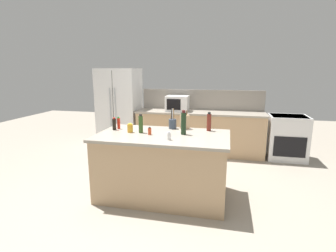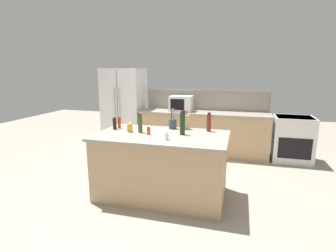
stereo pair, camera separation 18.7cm
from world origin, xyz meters
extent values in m
plane|color=gray|center=(0.00, 0.00, 0.00)|extent=(14.00, 14.00, 0.00)
cube|color=tan|center=(0.30, 2.20, 0.45)|extent=(2.78, 0.62, 0.90)
cube|color=#9E9384|center=(0.30, 2.20, 0.92)|extent=(2.82, 0.66, 0.04)
cube|color=gray|center=(0.30, 2.52, 1.17)|extent=(2.78, 0.03, 0.46)
cube|color=tan|center=(0.00, 0.00, 0.45)|extent=(1.82, 1.00, 0.90)
cube|color=#9E9384|center=(0.00, 0.00, 0.92)|extent=(1.88, 1.06, 0.04)
cube|color=white|center=(-1.61, 2.25, 0.94)|extent=(0.92, 0.72, 1.88)
cube|color=#2D2D2D|center=(-1.61, 1.89, 0.94)|extent=(0.01, 0.00, 1.78)
cylinder|color=#ADB2B7|center=(-1.67, 1.87, 0.94)|extent=(0.02, 0.02, 1.03)
cylinder|color=#ADB2B7|center=(-1.55, 1.87, 0.94)|extent=(0.02, 0.02, 1.03)
cube|color=white|center=(2.13, 2.20, 0.46)|extent=(0.76, 0.64, 0.92)
cube|color=black|center=(2.13, 1.88, 0.35)|extent=(0.61, 0.01, 0.41)
cube|color=black|center=(2.13, 2.20, 0.91)|extent=(0.68, 0.58, 0.02)
cube|color=white|center=(-0.21, 2.20, 1.11)|extent=(0.49, 0.38, 0.34)
cube|color=black|center=(-0.25, 2.01, 1.11)|extent=(0.30, 0.01, 0.24)
cube|color=tan|center=(0.25, 0.43, 1.05)|extent=(0.16, 0.15, 0.22)
cylinder|color=black|center=(0.22, 0.42, 1.20)|extent=(0.02, 0.02, 0.07)
cylinder|color=black|center=(0.25, 0.43, 1.20)|extent=(0.02, 0.02, 0.07)
cylinder|color=brown|center=(0.28, 0.45, 1.20)|extent=(0.02, 0.02, 0.07)
cylinder|color=#333D4C|center=(0.06, 0.40, 1.02)|extent=(0.12, 0.12, 0.15)
cylinder|color=olive|center=(0.08, 0.41, 1.17)|extent=(0.01, 0.05, 0.18)
cylinder|color=black|center=(0.04, 0.41, 1.17)|extent=(0.01, 0.05, 0.18)
cylinder|color=#B2B2B7|center=(0.06, 0.39, 1.17)|extent=(0.01, 0.03, 0.18)
cylinder|color=maroon|center=(0.63, 0.38, 1.07)|extent=(0.07, 0.07, 0.25)
cylinder|color=black|center=(0.63, 0.38, 1.21)|extent=(0.04, 0.04, 0.03)
cylinder|color=silver|center=(0.16, -0.27, 0.99)|extent=(0.05, 0.05, 0.09)
cylinder|color=#B2B2B7|center=(0.16, -0.27, 1.04)|extent=(0.03, 0.03, 0.02)
cylinder|color=#B73D1E|center=(-0.18, -0.05, 0.99)|extent=(0.05, 0.05, 0.09)
cylinder|color=black|center=(-0.18, -0.05, 1.04)|extent=(0.03, 0.03, 0.02)
cylinder|color=red|center=(-0.76, 0.21, 1.02)|extent=(0.05, 0.05, 0.17)
cylinder|color=green|center=(-0.76, 0.21, 1.12)|extent=(0.03, 0.03, 0.02)
cylinder|color=gold|center=(-0.50, 0.02, 1.00)|extent=(0.08, 0.08, 0.12)
cylinder|color=gold|center=(-0.50, 0.02, 1.07)|extent=(0.05, 0.05, 0.02)
cylinder|color=black|center=(0.29, 0.07, 1.10)|extent=(0.07, 0.07, 0.31)
cylinder|color=#4C1919|center=(0.29, 0.07, 1.27)|extent=(0.05, 0.05, 0.04)
cylinder|color=#2D4C1E|center=(-0.34, 0.04, 1.06)|extent=(0.06, 0.06, 0.25)
cylinder|color=black|center=(-0.34, 0.04, 1.20)|extent=(0.04, 0.04, 0.03)
cylinder|color=black|center=(-0.80, 0.12, 1.03)|extent=(0.06, 0.06, 0.17)
cylinder|color=#B22319|center=(-0.80, 0.12, 1.12)|extent=(0.04, 0.04, 0.02)
camera|label=1|loc=(0.88, -3.52, 1.84)|focal=28.00mm
camera|label=2|loc=(1.06, -3.48, 1.84)|focal=28.00mm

